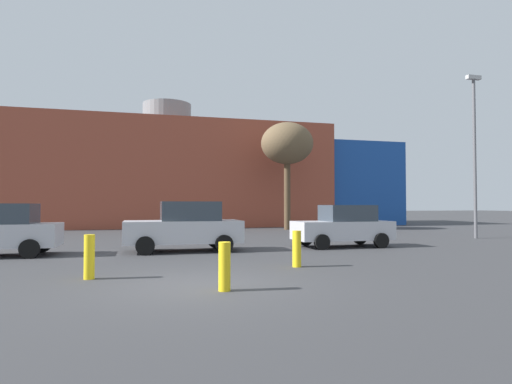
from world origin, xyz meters
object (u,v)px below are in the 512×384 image
object	(u,v)px
bare_tree_0	(287,145)
bollard_yellow_0	(225,266)
parked_car_3	(343,226)
bollard_yellow_1	(89,257)
street_lamp	(474,146)
bollard_yellow_2	(297,249)
parked_car_2	(185,226)

from	to	relation	value
bare_tree_0	bollard_yellow_0	distance (m)	21.86
parked_car_3	bollard_yellow_0	xyz separation A→B (m)	(-6.33, -7.52, -0.36)
bollard_yellow_1	bollard_yellow_0	bearing A→B (deg)	-37.47
parked_car_3	street_lamp	size ratio (longest dim) A/B	0.47
parked_car_3	street_lamp	bearing A→B (deg)	-165.00
parked_car_3	street_lamp	world-z (taller)	street_lamp
parked_car_3	bollard_yellow_2	world-z (taller)	parked_car_3
parked_car_2	parked_car_3	bearing A→B (deg)	-180.00
bollard_yellow_1	street_lamp	size ratio (longest dim) A/B	0.12
parked_car_2	street_lamp	world-z (taller)	street_lamp
bollard_yellow_1	bollard_yellow_2	xyz separation A→B (m)	(5.30, 0.59, -0.01)
bollard_yellow_0	parked_car_2	bearing A→B (deg)	90.56
parked_car_3	bare_tree_0	bearing A→B (deg)	-98.21
parked_car_3	bollard_yellow_0	bearing A→B (deg)	49.90
bare_tree_0	bollard_yellow_1	xyz separation A→B (m)	(-10.84, -17.46, -5.39)
parked_car_2	bollard_yellow_0	distance (m)	7.53
parked_car_2	street_lamp	size ratio (longest dim) A/B	0.50
bollard_yellow_2	street_lamp	world-z (taller)	street_lamp
parked_car_2	bollard_yellow_2	world-z (taller)	parked_car_2
parked_car_3	bollard_yellow_2	size ratio (longest dim) A/B	3.94
parked_car_3	street_lamp	xyz separation A→B (m)	(8.53, 2.29, 3.88)
bollard_yellow_0	street_lamp	size ratio (longest dim) A/B	0.12
parked_car_2	bollard_yellow_2	distance (m)	5.49
parked_car_3	bare_tree_0	xyz separation A→B (m)	(1.74, 12.06, 5.06)
parked_car_2	parked_car_3	distance (m)	6.41
bollard_yellow_2	street_lamp	size ratio (longest dim) A/B	0.12
bare_tree_0	bollard_yellow_2	bearing A→B (deg)	-108.19
bollard_yellow_1	parked_car_2	bearing A→B (deg)	63.49
street_lamp	bare_tree_0	bearing A→B (deg)	124.80
parked_car_3	bollard_yellow_0	size ratio (longest dim) A/B	4.06
bollard_yellow_2	bollard_yellow_1	bearing A→B (deg)	-173.68
bollard_yellow_0	bollard_yellow_1	bearing A→B (deg)	142.53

